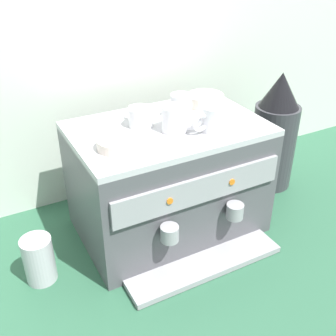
{
  "coord_description": "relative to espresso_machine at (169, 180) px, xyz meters",
  "views": [
    {
      "loc": [
        -0.57,
        -1.07,
        0.96
      ],
      "look_at": [
        0.0,
        0.0,
        0.24
      ],
      "focal_mm": 44.18,
      "sensor_mm": 36.0,
      "label": 1
    }
  ],
  "objects": [
    {
      "name": "ceramic_cup_2",
      "position": [
        0.07,
        0.04,
        0.24
      ],
      "size": [
        0.11,
        0.08,
        0.08
      ],
      "color": "white",
      "rests_on": "espresso_machine"
    },
    {
      "name": "espresso_machine",
      "position": [
        0.0,
        0.0,
        0.0
      ],
      "size": [
        0.62,
        0.51,
        0.4
      ],
      "color": "#4C4C51",
      "rests_on": "ground_plane"
    },
    {
      "name": "ground_plane",
      "position": [
        0.0,
        0.01,
        -0.2
      ],
      "size": [
        4.0,
        4.0,
        0.0
      ],
      "primitive_type": "plane",
      "color": "#28563D"
    },
    {
      "name": "ceramic_bowl_0",
      "position": [
        -0.2,
        -0.06,
        0.22
      ],
      "size": [
        0.12,
        0.12,
        0.03
      ],
      "color": "beige",
      "rests_on": "espresso_machine"
    },
    {
      "name": "ceramic_cup_1",
      "position": [
        -0.08,
        0.05,
        0.23
      ],
      "size": [
        0.08,
        0.11,
        0.06
      ],
      "color": "white",
      "rests_on": "espresso_machine"
    },
    {
      "name": "ceramic_cup_3",
      "position": [
        0.1,
        -0.1,
        0.24
      ],
      "size": [
        0.11,
        0.07,
        0.08
      ],
      "color": "white",
      "rests_on": "espresso_machine"
    },
    {
      "name": "ceramic_bowl_1",
      "position": [
        0.2,
        0.1,
        0.22
      ],
      "size": [
        0.13,
        0.13,
        0.04
      ],
      "color": "beige",
      "rests_on": "espresso_machine"
    },
    {
      "name": "milk_pitcher",
      "position": [
        -0.48,
        -0.05,
        -0.12
      ],
      "size": [
        0.09,
        0.09,
        0.15
      ],
      "primitive_type": "cylinder",
      "color": "#B7B7BC",
      "rests_on": "ground_plane"
    },
    {
      "name": "ceramic_cup_0",
      "position": [
        0.0,
        -0.04,
        0.24
      ],
      "size": [
        0.11,
        0.1,
        0.08
      ],
      "color": "white",
      "rests_on": "espresso_machine"
    },
    {
      "name": "coffee_grinder",
      "position": [
        0.52,
        0.06,
        0.03
      ],
      "size": [
        0.18,
        0.18,
        0.49
      ],
      "color": "#333338",
      "rests_on": "ground_plane"
    },
    {
      "name": "tiled_backsplash_wall",
      "position": [
        0.0,
        0.36,
        0.32
      ],
      "size": [
        2.8,
        0.03,
        1.04
      ],
      "primitive_type": "cube",
      "color": "silver",
      "rests_on": "ground_plane"
    }
  ]
}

